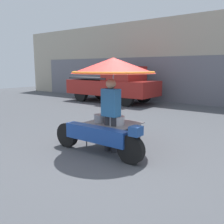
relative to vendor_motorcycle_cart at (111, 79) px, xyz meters
name	(u,v)px	position (x,y,z in m)	size (l,w,h in m)	color
ground_plane	(111,153)	(0.22, -0.31, -1.58)	(36.00, 36.00, 0.00)	#4C4F54
vendor_motorcycle_cart	(111,79)	(0.00, 0.00, 0.00)	(2.32, 1.87, 2.04)	black
vendor_person	(111,111)	(0.13, -0.19, -0.69)	(0.38, 0.22, 1.60)	#2D2D33
pickup_truck	(114,85)	(-4.61, 6.25, -0.64)	(4.95, 1.93, 1.90)	black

